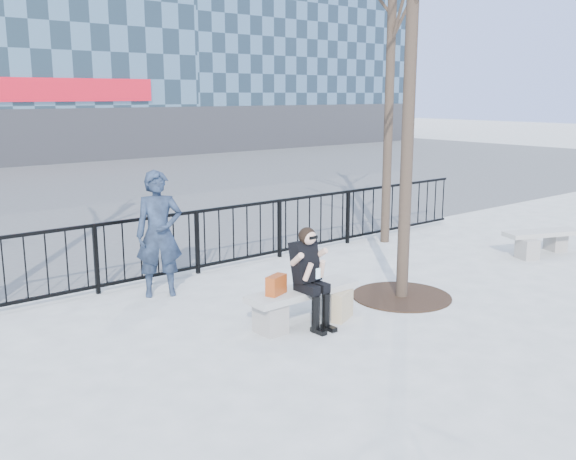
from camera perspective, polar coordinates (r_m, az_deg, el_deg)
ground at (r=8.75m, az=1.31°, el=-8.26°), size 120.00×120.00×0.00m
railing at (r=10.95m, az=-8.97°, el=-1.22°), size 14.00×0.06×1.10m
tree_grate at (r=9.96m, az=10.05°, el=-5.82°), size 1.50×1.50×0.02m
bench_main at (r=8.65m, az=1.32°, el=-6.39°), size 1.65×0.46×0.49m
bench_second at (r=13.24m, az=21.66°, el=-0.82°), size 1.56×0.43×0.46m
seated_woman at (r=8.43m, az=2.05°, el=-4.27°), size 0.50×0.64×1.34m
handbag at (r=8.30m, az=-1.06°, el=-4.90°), size 0.34×0.24×0.25m
shopping_bag at (r=8.86m, az=4.86°, el=-6.70°), size 0.44×0.31×0.40m
standing_man at (r=9.86m, az=-11.38°, el=-0.34°), size 0.83×0.71×1.92m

